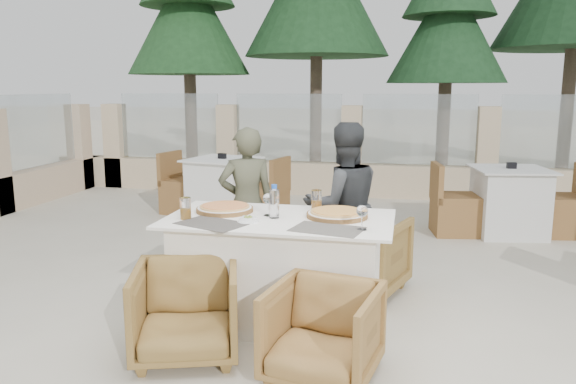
% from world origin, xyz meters
% --- Properties ---
extents(ground, '(80.00, 80.00, 0.00)m').
position_xyz_m(ground, '(0.00, 0.00, 0.00)').
color(ground, beige).
rests_on(ground, ground).
extents(sand_patch, '(30.00, 16.00, 0.01)m').
position_xyz_m(sand_patch, '(0.00, 14.00, 0.01)').
color(sand_patch, beige).
rests_on(sand_patch, ground).
extents(perimeter_wall_far, '(10.00, 0.34, 1.60)m').
position_xyz_m(perimeter_wall_far, '(0.00, 4.80, 0.80)').
color(perimeter_wall_far, beige).
rests_on(perimeter_wall_far, ground).
extents(pine_far_left, '(2.42, 2.42, 5.50)m').
position_xyz_m(pine_far_left, '(-3.50, 7.00, 2.75)').
color(pine_far_left, '#204C23').
rests_on(pine_far_left, ground).
extents(pine_mid_left, '(2.86, 2.86, 6.50)m').
position_xyz_m(pine_mid_left, '(-1.00, 7.50, 3.25)').
color(pine_mid_left, '#1D4521').
rests_on(pine_mid_left, ground).
extents(pine_centre, '(2.20, 2.20, 5.00)m').
position_xyz_m(pine_centre, '(1.50, 7.20, 2.50)').
color(pine_centre, '#1D4422').
rests_on(pine_centre, ground).
extents(dining_table, '(1.60, 0.90, 0.77)m').
position_xyz_m(dining_table, '(-0.03, -0.11, 0.39)').
color(dining_table, white).
rests_on(dining_table, ground).
extents(placemat_near_left, '(0.53, 0.45, 0.00)m').
position_xyz_m(placemat_near_left, '(-0.43, -0.38, 0.77)').
color(placemat_near_left, '#524D47').
rests_on(placemat_near_left, dining_table).
extents(placemat_near_right, '(0.50, 0.39, 0.00)m').
position_xyz_m(placemat_near_right, '(0.35, -0.37, 0.77)').
color(placemat_near_right, '#615C53').
rests_on(placemat_near_right, dining_table).
extents(pizza_left, '(0.53, 0.53, 0.05)m').
position_xyz_m(pizza_left, '(-0.47, -0.00, 0.80)').
color(pizza_left, '#D1451C').
rests_on(pizza_left, dining_table).
extents(pizza_right, '(0.54, 0.54, 0.06)m').
position_xyz_m(pizza_right, '(0.37, -0.01, 0.80)').
color(pizza_right, orange).
rests_on(pizza_right, dining_table).
extents(water_bottle, '(0.08, 0.08, 0.24)m').
position_xyz_m(water_bottle, '(-0.06, -0.12, 0.89)').
color(water_bottle, '#AECFE5').
rests_on(water_bottle, dining_table).
extents(wine_glass_centre, '(0.10, 0.10, 0.18)m').
position_xyz_m(wine_glass_centre, '(-0.12, -0.07, 0.86)').
color(wine_glass_centre, white).
rests_on(wine_glass_centre, dining_table).
extents(wine_glass_corner, '(0.08, 0.08, 0.18)m').
position_xyz_m(wine_glass_corner, '(0.57, -0.34, 0.86)').
color(wine_glass_corner, white).
rests_on(wine_glass_corner, dining_table).
extents(beer_glass_left, '(0.09, 0.09, 0.15)m').
position_xyz_m(beer_glass_left, '(-0.66, -0.28, 0.85)').
color(beer_glass_left, '#C37C1B').
rests_on(beer_glass_left, dining_table).
extents(beer_glass_right, '(0.09, 0.09, 0.16)m').
position_xyz_m(beer_glass_right, '(0.19, 0.17, 0.85)').
color(beer_glass_right, '#C3761B').
rests_on(beer_glass_right, dining_table).
extents(olive_dish, '(0.11, 0.11, 0.04)m').
position_xyz_m(olive_dish, '(-0.21, -0.28, 0.79)').
color(olive_dish, white).
rests_on(olive_dish, dining_table).
extents(armchair_far_left, '(0.84, 0.86, 0.63)m').
position_xyz_m(armchair_far_left, '(-0.37, 0.73, 0.31)').
color(armchair_far_left, olive).
rests_on(armchair_far_left, ground).
extents(armchair_far_right, '(0.87, 0.88, 0.64)m').
position_xyz_m(armchair_far_right, '(0.50, 0.60, 0.32)').
color(armchair_far_right, brown).
rests_on(armchair_far_right, ground).
extents(armchair_near_left, '(0.81, 0.82, 0.60)m').
position_xyz_m(armchair_near_left, '(-0.48, -0.77, 0.30)').
color(armchair_near_left, olive).
rests_on(armchair_near_left, ground).
extents(armchair_near_right, '(0.71, 0.72, 0.56)m').
position_xyz_m(armchair_near_right, '(0.40, -0.87, 0.28)').
color(armchair_near_right, olive).
rests_on(armchair_near_right, ground).
extents(diner_left, '(0.58, 0.48, 1.35)m').
position_xyz_m(diner_left, '(-0.51, 0.72, 0.67)').
color(diner_left, '#4E4F39').
rests_on(diner_left, ground).
extents(diner_right, '(0.84, 0.76, 1.40)m').
position_xyz_m(diner_right, '(0.33, 0.71, 0.70)').
color(diner_right, '#35373A').
rests_on(diner_right, ground).
extents(bg_table_a, '(1.78, 1.16, 0.77)m').
position_xyz_m(bg_table_a, '(-1.49, 2.97, 0.39)').
color(bg_table_a, white).
rests_on(bg_table_a, ground).
extents(bg_table_b, '(1.75, 1.07, 0.77)m').
position_xyz_m(bg_table_b, '(2.01, 2.80, 0.39)').
color(bg_table_b, silver).
rests_on(bg_table_b, ground).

